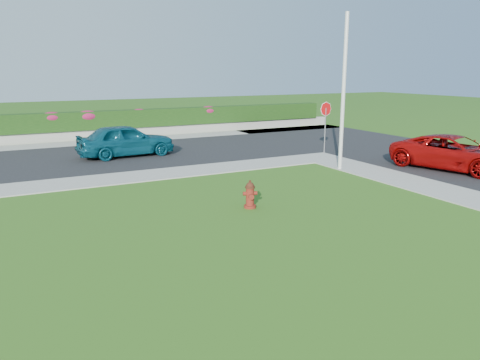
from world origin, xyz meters
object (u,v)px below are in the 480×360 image
fire_hydrant (250,195)px  stop_sign (326,115)px  suv_red (455,153)px  utility_pole (343,93)px  sedan_teal (126,140)px

fire_hydrant → stop_sign: (7.86, 6.59, 1.55)m
suv_red → utility_pole: bearing=135.7°
fire_hydrant → stop_sign: size_ratio=0.33×
utility_pole → stop_sign: bearing=62.7°
sedan_teal → utility_pole: bearing=-138.1°
suv_red → sedan_teal: size_ratio=1.12×
utility_pole → fire_hydrant: bearing=-152.2°
suv_red → utility_pole: utility_pole is taller
utility_pole → stop_sign: utility_pole is taller
sedan_teal → stop_sign: size_ratio=1.76×
stop_sign → fire_hydrant: bearing=-123.5°
fire_hydrant → suv_red: 10.39m
sedan_teal → fire_hydrant: bearing=-177.1°
fire_hydrant → stop_sign: 10.38m
sedan_teal → utility_pole: utility_pole is taller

